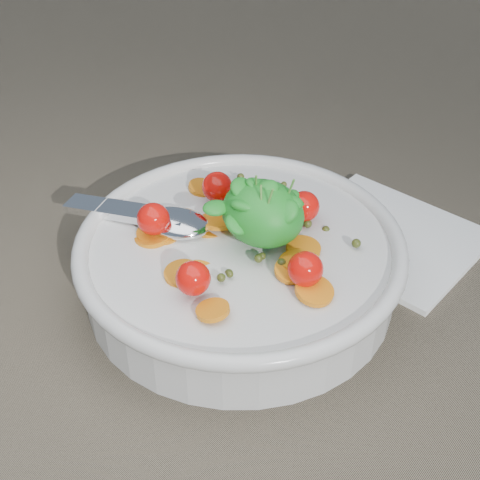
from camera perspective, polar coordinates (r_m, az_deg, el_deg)
The scene contains 3 objects.
ground at distance 0.65m, azimuth -1.46°, elevation -4.59°, with size 6.00×6.00×0.00m, color #786B55.
bowl at distance 0.63m, azimuth 0.01°, elevation -1.72°, with size 0.33×0.31×0.13m.
napkin at distance 0.73m, azimuth 12.37°, elevation 0.32°, with size 0.18×0.16×0.01m, color white.
Camera 1 is at (0.32, -0.36, 0.44)m, focal length 50.00 mm.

